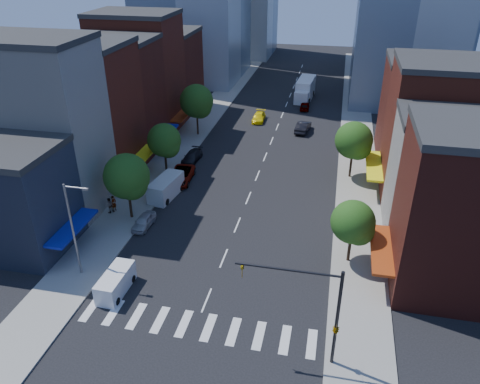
# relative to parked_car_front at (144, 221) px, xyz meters

# --- Properties ---
(ground) EXTENTS (220.00, 220.00, 0.00)m
(ground) POSITION_rel_parked_car_front_xyz_m (9.50, -9.64, -0.64)
(ground) COLOR black
(ground) RESTS_ON ground
(sidewalk_left) EXTENTS (5.00, 120.00, 0.15)m
(sidewalk_left) POSITION_rel_parked_car_front_xyz_m (-3.00, 30.36, -0.57)
(sidewalk_left) COLOR gray
(sidewalk_left) RESTS_ON ground
(sidewalk_right) EXTENTS (5.00, 120.00, 0.15)m
(sidewalk_right) POSITION_rel_parked_car_front_xyz_m (22.00, 30.36, -0.57)
(sidewalk_right) COLOR gray
(sidewalk_right) RESTS_ON ground
(crosswalk) EXTENTS (19.00, 3.00, 0.01)m
(crosswalk) POSITION_rel_parked_car_front_xyz_m (9.50, -12.64, -0.64)
(crosswalk) COLOR silver
(crosswalk) RESTS_ON ground
(bldg_left_0) EXTENTS (12.00, 8.00, 10.00)m
(bldg_left_0) POSITION_rel_parked_car_front_xyz_m (-11.50, -5.64, 4.36)
(bldg_left_0) COLOR #303850
(bldg_left_0) RESTS_ON ground
(bldg_left_1) EXTENTS (12.00, 8.00, 18.00)m
(bldg_left_1) POSITION_rel_parked_car_front_xyz_m (-11.50, 2.36, 8.36)
(bldg_left_1) COLOR #B7B2A9
(bldg_left_1) RESTS_ON ground
(bldg_left_2) EXTENTS (12.00, 9.00, 16.00)m
(bldg_left_2) POSITION_rel_parked_car_front_xyz_m (-11.50, 10.86, 7.36)
(bldg_left_2) COLOR maroon
(bldg_left_2) RESTS_ON ground
(bldg_left_3) EXTENTS (12.00, 8.00, 15.00)m
(bldg_left_3) POSITION_rel_parked_car_front_xyz_m (-11.50, 19.36, 6.86)
(bldg_left_3) COLOR #4E1913
(bldg_left_3) RESTS_ON ground
(bldg_left_4) EXTENTS (12.00, 9.00, 17.00)m
(bldg_left_4) POSITION_rel_parked_car_front_xyz_m (-11.50, 27.86, 7.86)
(bldg_left_4) COLOR maroon
(bldg_left_4) RESTS_ON ground
(bldg_left_5) EXTENTS (12.00, 10.00, 13.00)m
(bldg_left_5) POSITION_rel_parked_car_front_xyz_m (-11.50, 37.36, 5.86)
(bldg_left_5) COLOR #4E1913
(bldg_left_5) RESTS_ON ground
(bldg_right_0) EXTENTS (12.00, 9.00, 14.00)m
(bldg_right_0) POSITION_rel_parked_car_front_xyz_m (30.50, -3.14, 6.36)
(bldg_right_0) COLOR #4E1913
(bldg_right_0) RESTS_ON ground
(bldg_right_1) EXTENTS (12.00, 8.00, 12.00)m
(bldg_right_1) POSITION_rel_parked_car_front_xyz_m (30.50, 5.36, 5.36)
(bldg_right_1) COLOR #B7B2A9
(bldg_right_1) RESTS_ON ground
(bldg_right_2) EXTENTS (12.00, 10.00, 15.00)m
(bldg_right_2) POSITION_rel_parked_car_front_xyz_m (30.50, 14.36, 6.86)
(bldg_right_2) COLOR maroon
(bldg_right_2) RESTS_ON ground
(bldg_right_3) EXTENTS (12.00, 10.00, 13.00)m
(bldg_right_3) POSITION_rel_parked_car_front_xyz_m (30.50, 24.36, 5.86)
(bldg_right_3) COLOR #4E1913
(bldg_right_3) RESTS_ON ground
(traffic_signal) EXTENTS (7.24, 2.24, 8.00)m
(traffic_signal) POSITION_rel_parked_car_front_xyz_m (19.44, -14.14, 3.51)
(traffic_signal) COLOR black
(traffic_signal) RESTS_ON sidewalk_right
(streetlight) EXTENTS (2.25, 0.25, 9.00)m
(streetlight) POSITION_rel_parked_car_front_xyz_m (-2.31, -8.64, 4.63)
(streetlight) COLOR slate
(streetlight) RESTS_ON sidewalk_left
(tree_left_near) EXTENTS (4.80, 4.80, 7.30)m
(tree_left_near) POSITION_rel_parked_car_front_xyz_m (-1.85, 1.29, 4.22)
(tree_left_near) COLOR black
(tree_left_near) RESTS_ON sidewalk_left
(tree_left_mid) EXTENTS (4.20, 4.20, 6.65)m
(tree_left_mid) POSITION_rel_parked_car_front_xyz_m (-1.85, 12.29, 3.88)
(tree_left_mid) COLOR black
(tree_left_mid) RESTS_ON sidewalk_left
(tree_left_far) EXTENTS (5.00, 5.00, 7.75)m
(tree_left_far) POSITION_rel_parked_car_front_xyz_m (-1.85, 26.29, 4.56)
(tree_left_far) COLOR black
(tree_left_far) RESTS_ON sidewalk_left
(tree_right_near) EXTENTS (4.00, 4.00, 6.20)m
(tree_right_near) POSITION_rel_parked_car_front_xyz_m (21.15, -1.71, 3.55)
(tree_right_near) COLOR black
(tree_right_near) RESTS_ON sidewalk_right
(tree_right_far) EXTENTS (4.60, 4.60, 7.20)m
(tree_right_far) POSITION_rel_parked_car_front_xyz_m (21.15, 16.29, 4.22)
(tree_right_far) COLOR black
(tree_right_far) RESTS_ON sidewalk_right
(parked_car_front) EXTENTS (1.69, 3.85, 1.29)m
(parked_car_front) POSITION_rel_parked_car_front_xyz_m (0.00, 0.00, 0.00)
(parked_car_front) COLOR #A7A6AB
(parked_car_front) RESTS_ON ground
(parked_car_second) EXTENTS (1.90, 4.29, 1.37)m
(parked_car_second) POSITION_rel_parked_car_front_xyz_m (0.00, 8.32, 0.04)
(parked_car_second) COLOR black
(parked_car_second) RESTS_ON ground
(parked_car_third) EXTENTS (3.02, 5.87, 1.58)m
(parked_car_third) POSITION_rel_parked_car_front_xyz_m (0.46, 10.86, 0.15)
(parked_car_third) COLOR #999999
(parked_car_third) RESTS_ON ground
(parked_car_rear) EXTENTS (2.16, 4.68, 1.33)m
(parked_car_rear) POSITION_rel_parked_car_front_xyz_m (0.00, 16.91, 0.02)
(parked_car_rear) COLOR black
(parked_car_rear) RESTS_ON ground
(cargo_van_near) EXTENTS (1.90, 4.46, 1.88)m
(cargo_van_near) POSITION_rel_parked_car_front_xyz_m (1.64, -10.25, 0.29)
(cargo_van_near) COLOR white
(cargo_van_near) RESTS_ON ground
(cargo_van_far) EXTENTS (2.88, 5.66, 2.31)m
(cargo_van_far) POSITION_rel_parked_car_front_xyz_m (-0.02, 6.65, 0.50)
(cargo_van_far) COLOR silver
(cargo_van_far) RESTS_ON ground
(taxi) EXTENTS (1.97, 4.65, 1.34)m
(taxi) POSITION_rel_parked_car_front_xyz_m (6.07, 34.58, 0.02)
(taxi) COLOR yellow
(taxi) RESTS_ON ground
(traffic_car_oncoming) EXTENTS (2.32, 5.11, 1.62)m
(traffic_car_oncoming) POSITION_rel_parked_car_front_xyz_m (13.71, 31.18, 0.17)
(traffic_car_oncoming) COLOR black
(traffic_car_oncoming) RESTS_ON ground
(traffic_car_far) EXTENTS (1.68, 3.93, 1.32)m
(traffic_car_far) POSITION_rel_parked_car_front_xyz_m (13.00, 42.14, 0.02)
(traffic_car_far) COLOR #999999
(traffic_car_far) RESTS_ON ground
(box_truck) EXTENTS (3.34, 9.24, 3.65)m
(box_truck) POSITION_rel_parked_car_front_xyz_m (12.38, 48.58, 1.08)
(box_truck) COLOR white
(box_truck) RESTS_ON ground
(pedestrian_near) EXTENTS (0.61, 0.77, 1.83)m
(pedestrian_near) POSITION_rel_parked_car_front_xyz_m (-4.36, 2.16, 0.42)
(pedestrian_near) COLOR #999999
(pedestrian_near) RESTS_ON sidewalk_left
(pedestrian_far) EXTENTS (1.04, 1.09, 1.77)m
(pedestrian_far) POSITION_rel_parked_car_front_xyz_m (-4.70, 1.71, 0.39)
(pedestrian_far) COLOR #999999
(pedestrian_far) RESTS_ON sidewalk_left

